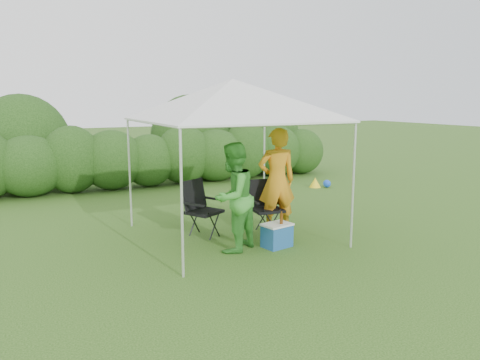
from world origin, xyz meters
name	(u,v)px	position (x,y,z in m)	size (l,w,h in m)	color
ground	(245,243)	(0.00, 0.00, 0.00)	(70.00, 70.00, 0.00)	#3B641F
hedge	(149,158)	(0.00, 6.00, 0.82)	(11.93, 1.53, 1.80)	#274D18
canopy	(232,100)	(0.00, 0.50, 2.46)	(3.10, 3.10, 2.83)	silver
chair_right	(265,202)	(0.69, 0.51, 0.56)	(0.66, 0.61, 0.98)	black
chair_left	(200,204)	(-0.52, 0.81, 0.58)	(0.79, 0.77, 1.03)	black
man	(277,181)	(0.84, 0.35, 0.98)	(0.72, 0.47, 1.97)	orange
woman	(233,197)	(-0.36, -0.25, 0.90)	(0.87, 0.68, 1.80)	green
cooler	(277,235)	(0.39, -0.42, 0.21)	(0.55, 0.44, 0.41)	#205495
bottle	(281,217)	(0.45, -0.46, 0.52)	(0.06, 0.06, 0.22)	#592D0C
lawn_toy	(318,183)	(4.24, 3.71, 0.13)	(0.55, 0.46, 0.27)	yellow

